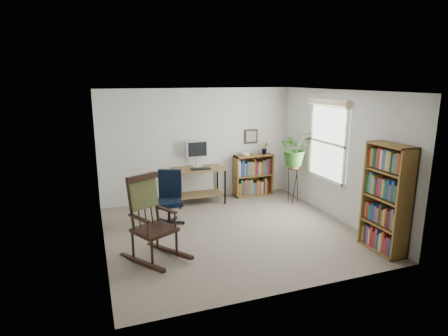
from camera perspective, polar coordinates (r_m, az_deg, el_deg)
name	(u,v)px	position (r m, az deg, el deg)	size (l,w,h in m)	color
floor	(232,232)	(6.58, 1.20, -9.70)	(4.20, 4.00, 0.00)	gray
ceiling	(233,91)	(6.05, 1.32, 11.68)	(4.20, 4.00, 0.00)	white
wall_back	(199,145)	(8.07, -3.88, 3.53)	(4.20, 0.00, 2.40)	silver
wall_front	(294,200)	(4.47, 10.57, -4.87)	(4.20, 0.00, 2.40)	silver
wall_left	(99,175)	(5.81, -18.45, -1.07)	(0.00, 4.00, 2.40)	silver
wall_right	(338,156)	(7.22, 17.01, 1.78)	(0.00, 4.00, 2.40)	silver
window	(327,143)	(7.40, 15.48, 3.73)	(0.12, 1.20, 1.50)	white
desk	(200,186)	(7.95, -3.75, -2.68)	(1.06, 0.58, 0.76)	brown
monitor	(197,154)	(7.92, -4.11, 2.18)	(0.46, 0.16, 0.56)	silver
keyboard	(201,169)	(7.74, -3.55, -0.12)	(0.40, 0.15, 0.03)	black
office_chair	(169,198)	(6.80, -8.44, -4.60)	(0.54, 0.54, 1.00)	black
rocking_chair	(154,219)	(5.50, -10.62, -7.58)	(0.66, 1.10, 1.27)	black
low_bookshelf	(253,175)	(8.47, 4.48, -1.09)	(0.88, 0.29, 0.93)	brown
tall_bookshelf	(386,199)	(6.12, 23.50, -4.34)	(0.31, 0.73, 1.67)	brown
plant_stand	(294,183)	(8.07, 10.55, -2.22)	(0.24, 0.24, 0.88)	black
spider_plant	(296,131)	(7.85, 10.89, 5.58)	(1.69, 1.88, 1.46)	#2D6021
potted_plant_small	(265,152)	(8.48, 6.24, 2.48)	(0.13, 0.24, 0.11)	#2D6021
framed_picture	(251,136)	(8.43, 4.17, 4.83)	(0.32, 0.04, 0.32)	black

